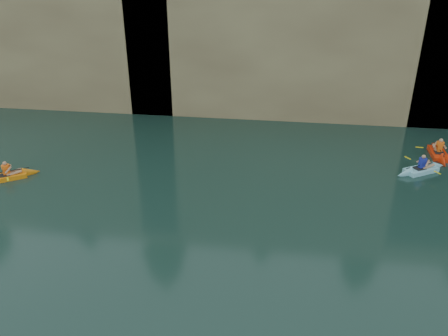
# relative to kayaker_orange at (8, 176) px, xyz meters

# --- Properties ---
(cliff) EXTENTS (70.00, 16.00, 12.00)m
(cliff) POSITION_rel_kayaker_orange_xyz_m (12.76, 19.54, 5.85)
(cliff) COLOR tan
(cliff) RESTS_ON ground
(cliff_slab_center) EXTENTS (24.00, 2.40, 11.40)m
(cliff_slab_center) POSITION_rel_kayaker_orange_xyz_m (14.76, 12.14, 5.55)
(cliff_slab_center) COLOR #99895C
(cliff_slab_center) RESTS_ON ground
(sea_cave_west) EXTENTS (4.50, 1.00, 4.00)m
(sea_cave_west) POSITION_rel_kayaker_orange_xyz_m (-5.24, 11.49, 1.85)
(sea_cave_west) COLOR black
(sea_cave_west) RESTS_ON ground
(sea_cave_center) EXTENTS (3.50, 1.00, 3.20)m
(sea_cave_center) POSITION_rel_kayaker_orange_xyz_m (8.76, 11.49, 1.45)
(sea_cave_center) COLOR black
(sea_cave_center) RESTS_ON ground
(sea_cave_east) EXTENTS (5.00, 1.00, 4.50)m
(sea_cave_east) POSITION_rel_kayaker_orange_xyz_m (22.76, 11.49, 2.10)
(sea_cave_east) COLOR black
(sea_cave_east) RESTS_ON ground
(kayaker_orange) EXTENTS (2.93, 2.40, 1.18)m
(kayaker_orange) POSITION_rel_kayaker_orange_xyz_m (0.00, 0.00, 0.00)
(kayaker_orange) COLOR orange
(kayaker_orange) RESTS_ON ground
(kayaker_red_far) EXTENTS (2.52, 3.53, 1.29)m
(kayaker_red_far) POSITION_rel_kayaker_orange_xyz_m (22.43, 6.25, 0.01)
(kayaker_red_far) COLOR red
(kayaker_red_far) RESTS_ON ground
(kayaker_ltblue_mid) EXTENTS (3.09, 2.32, 1.21)m
(kayaker_ltblue_mid) POSITION_rel_kayaker_orange_xyz_m (20.91, 3.86, 0.00)
(kayaker_ltblue_mid) COLOR #8CD7EA
(kayaker_ltblue_mid) RESTS_ON ground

